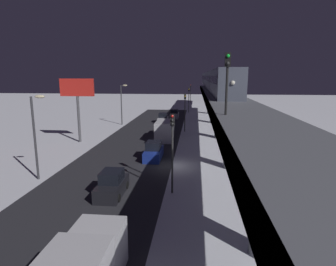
{
  "coord_description": "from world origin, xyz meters",
  "views": [
    {
      "loc": [
        -2.53,
        28.37,
        9.23
      ],
      "look_at": [
        1.24,
        -10.65,
        1.37
      ],
      "focal_mm": 30.43,
      "sensor_mm": 36.0,
      "label": 1
    }
  ],
  "objects_px": {
    "traffic_light_mid": "(185,107)",
    "traffic_light_near": "(172,142)",
    "sedan_white": "(163,119)",
    "delivery_van": "(165,130)",
    "sedan_blue": "(154,152)",
    "subway_train": "(212,79)",
    "traffic_light_far": "(189,96)",
    "rail_signal": "(227,73)",
    "commercial_billboard": "(77,94)",
    "sedan_silver": "(174,114)",
    "traffic_light_distant": "(191,91)",
    "sedan_black": "(112,185)"
  },
  "relations": [
    {
      "from": "subway_train",
      "to": "rail_signal",
      "type": "xyz_separation_m",
      "value": [
        1.64,
        47.03,
        0.95
      ]
    },
    {
      "from": "sedan_blue",
      "to": "traffic_light_near",
      "type": "distance_m",
      "value": 10.47
    },
    {
      "from": "sedan_silver",
      "to": "sedan_blue",
      "type": "height_order",
      "value": "same"
    },
    {
      "from": "subway_train",
      "to": "traffic_light_near",
      "type": "relative_size",
      "value": 11.57
    },
    {
      "from": "subway_train",
      "to": "sedan_white",
      "type": "height_order",
      "value": "subway_train"
    },
    {
      "from": "sedan_white",
      "to": "sedan_silver",
      "type": "bearing_deg",
      "value": 75.21
    },
    {
      "from": "sedan_silver",
      "to": "traffic_light_distant",
      "type": "xyz_separation_m",
      "value": [
        -2.9,
        -36.02,
        3.4
      ]
    },
    {
      "from": "traffic_light_near",
      "to": "traffic_light_far",
      "type": "xyz_separation_m",
      "value": [
        0.0,
        -51.7,
        0.0
      ]
    },
    {
      "from": "subway_train",
      "to": "sedan_silver",
      "type": "xyz_separation_m",
      "value": [
        8.28,
        3.03,
        -7.68
      ]
    },
    {
      "from": "sedan_black",
      "to": "sedan_silver",
      "type": "height_order",
      "value": "same"
    },
    {
      "from": "delivery_van",
      "to": "traffic_light_mid",
      "type": "bearing_deg",
      "value": -115.25
    },
    {
      "from": "sedan_white",
      "to": "commercial_billboard",
      "type": "relative_size",
      "value": 0.5
    },
    {
      "from": "rail_signal",
      "to": "traffic_light_distant",
      "type": "bearing_deg",
      "value": -87.33
    },
    {
      "from": "traffic_light_mid",
      "to": "rail_signal",
      "type": "bearing_deg",
      "value": 97.52
    },
    {
      "from": "rail_signal",
      "to": "delivery_van",
      "type": "xyz_separation_m",
      "value": [
        6.44,
        -22.58,
        -8.08
      ]
    },
    {
      "from": "sedan_black",
      "to": "sedan_silver",
      "type": "distance_m",
      "value": 42.39
    },
    {
      "from": "rail_signal",
      "to": "sedan_white",
      "type": "xyz_separation_m",
      "value": [
        8.44,
        -37.17,
        -8.63
      ]
    },
    {
      "from": "rail_signal",
      "to": "commercial_billboard",
      "type": "relative_size",
      "value": 0.45
    },
    {
      "from": "sedan_silver",
      "to": "traffic_light_far",
      "type": "bearing_deg",
      "value": 74.07
    },
    {
      "from": "sedan_white",
      "to": "delivery_van",
      "type": "xyz_separation_m",
      "value": [
        -2.0,
        14.59,
        0.55
      ]
    },
    {
      "from": "rail_signal",
      "to": "sedan_black",
      "type": "bearing_deg",
      "value": -11.0
    },
    {
      "from": "subway_train",
      "to": "traffic_light_distant",
      "type": "distance_m",
      "value": 33.69
    },
    {
      "from": "sedan_silver",
      "to": "commercial_billboard",
      "type": "height_order",
      "value": "commercial_billboard"
    },
    {
      "from": "traffic_light_near",
      "to": "traffic_light_distant",
      "type": "bearing_deg",
      "value": -90.0
    },
    {
      "from": "sedan_white",
      "to": "sedan_blue",
      "type": "xyz_separation_m",
      "value": [
        -1.8,
        25.26,
        -0.0
      ]
    },
    {
      "from": "rail_signal",
      "to": "commercial_billboard",
      "type": "distance_m",
      "value": 26.65
    },
    {
      "from": "delivery_van",
      "to": "sedan_silver",
      "type": "bearing_deg",
      "value": -89.46
    },
    {
      "from": "delivery_van",
      "to": "sedan_blue",
      "type": "bearing_deg",
      "value": 88.93
    },
    {
      "from": "traffic_light_near",
      "to": "traffic_light_far",
      "type": "height_order",
      "value": "same"
    },
    {
      "from": "sedan_white",
      "to": "commercial_billboard",
      "type": "bearing_deg",
      "value": -118.77
    },
    {
      "from": "sedan_silver",
      "to": "traffic_light_far",
      "type": "xyz_separation_m",
      "value": [
        -2.9,
        -10.16,
        3.4
      ]
    },
    {
      "from": "delivery_van",
      "to": "traffic_light_mid",
      "type": "xyz_separation_m",
      "value": [
        -2.7,
        -5.72,
        2.85
      ]
    },
    {
      "from": "sedan_blue",
      "to": "subway_train",
      "type": "bearing_deg",
      "value": 76.74
    },
    {
      "from": "sedan_blue",
      "to": "traffic_light_distant",
      "type": "distance_m",
      "value": 68.24
    },
    {
      "from": "sedan_white",
      "to": "rail_signal",
      "type": "bearing_deg",
      "value": -77.21
    },
    {
      "from": "rail_signal",
      "to": "traffic_light_distant",
      "type": "height_order",
      "value": "rail_signal"
    },
    {
      "from": "traffic_light_far",
      "to": "traffic_light_distant",
      "type": "xyz_separation_m",
      "value": [
        0.0,
        -25.85,
        0.0
      ]
    },
    {
      "from": "subway_train",
      "to": "delivery_van",
      "type": "bearing_deg",
      "value": 71.72
    },
    {
      "from": "sedan_silver",
      "to": "traffic_light_mid",
      "type": "bearing_deg",
      "value": -79.53
    },
    {
      "from": "sedan_black",
      "to": "sedan_white",
      "type": "relative_size",
      "value": 0.93
    },
    {
      "from": "traffic_light_mid",
      "to": "traffic_light_near",
      "type": "bearing_deg",
      "value": 90.0
    },
    {
      "from": "sedan_white",
      "to": "traffic_light_mid",
      "type": "xyz_separation_m",
      "value": [
        -4.7,
        8.87,
        3.4
      ]
    },
    {
      "from": "delivery_van",
      "to": "sedan_black",
      "type": "bearing_deg",
      "value": 84.54
    },
    {
      "from": "delivery_van",
      "to": "traffic_light_far",
      "type": "bearing_deg",
      "value": -94.89
    },
    {
      "from": "rail_signal",
      "to": "traffic_light_near",
      "type": "distance_m",
      "value": 6.88
    },
    {
      "from": "sedan_white",
      "to": "traffic_light_near",
      "type": "distance_m",
      "value": 35.2
    },
    {
      "from": "sedan_silver",
      "to": "traffic_light_near",
      "type": "xyz_separation_m",
      "value": [
        -2.9,
        41.54,
        3.4
      ]
    },
    {
      "from": "subway_train",
      "to": "traffic_light_near",
      "type": "xyz_separation_m",
      "value": [
        5.38,
        44.58,
        -4.29
      ]
    },
    {
      "from": "subway_train",
      "to": "sedan_blue",
      "type": "bearing_deg",
      "value": 76.74
    },
    {
      "from": "sedan_silver",
      "to": "delivery_van",
      "type": "xyz_separation_m",
      "value": [
        -0.2,
        21.41,
        0.55
      ]
    }
  ]
}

